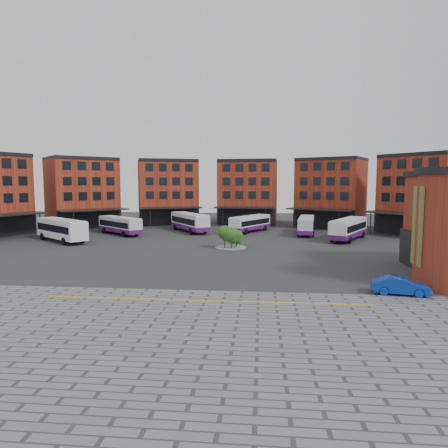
# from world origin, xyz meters

# --- Properties ---
(ground) EXTENTS (160.00, 160.00, 0.00)m
(ground) POSITION_xyz_m (0.00, 0.00, 0.00)
(ground) COLOR #28282B
(ground) RESTS_ON ground
(paving_zone) EXTENTS (50.00, 22.00, 0.02)m
(paving_zone) POSITION_xyz_m (2.00, -22.00, 0.01)
(paving_zone) COLOR slate
(paving_zone) RESTS_ON ground
(yellow_line) EXTENTS (26.00, 0.15, 0.02)m
(yellow_line) POSITION_xyz_m (2.00, -14.00, 0.03)
(yellow_line) COLOR gold
(yellow_line) RESTS_ON paving_zone
(main_building) EXTENTS (94.14, 42.48, 14.60)m
(main_building) POSITION_xyz_m (-4.77, 38.25, 7.23)
(main_building) COLOR maroon
(main_building) RESTS_ON ground
(tree_island) EXTENTS (4.40, 4.40, 3.29)m
(tree_island) POSITION_xyz_m (2.13, 11.57, 1.74)
(tree_island) COLOR gray
(tree_island) RESTS_ON ground
(bus_a) EXTENTS (11.60, 10.13, 3.56)m
(bus_a) POSITION_xyz_m (-25.33, 15.84, 2.11)
(bus_a) COLOR white
(bus_a) RESTS_ON ground
(bus_b) EXTENTS (10.16, 9.37, 3.17)m
(bus_b) POSITION_xyz_m (-19.11, 25.09, 1.72)
(bus_b) COLOR silver
(bus_b) RESTS_ON ground
(bus_c) EXTENTS (9.20, 12.03, 3.52)m
(bus_c) POSITION_xyz_m (-7.28, 30.29, 1.91)
(bus_c) COLOR white
(bus_c) RESTS_ON ground
(bus_d) EXTENTS (7.72, 10.84, 3.11)m
(bus_d) POSITION_xyz_m (4.29, 30.97, 1.69)
(bus_d) COLOR white
(bus_d) RESTS_ON ground
(bus_e) EXTENTS (4.15, 11.56, 3.19)m
(bus_e) POSITION_xyz_m (14.49, 28.38, 1.73)
(bus_e) COLOR silver
(bus_e) RESTS_ON ground
(bus_f) EXTENTS (8.24, 12.22, 3.47)m
(bus_f) POSITION_xyz_m (20.59, 21.94, 1.88)
(bus_f) COLOR white
(bus_f) RESTS_ON ground
(blue_car) EXTENTS (4.76, 2.24, 1.51)m
(blue_car) POSITION_xyz_m (17.97, -10.68, 0.75)
(blue_car) COLOR #0C2EA0
(blue_car) RESTS_ON ground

